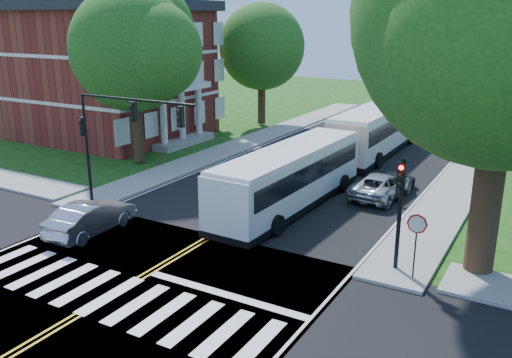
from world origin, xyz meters
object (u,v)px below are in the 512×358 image
Objects in this scene: hatchback at (91,217)px; dark_sedan at (394,182)px; suv at (381,185)px; signal_ne at (400,199)px; bus_follow at (377,129)px; bus_lead at (290,177)px; signal_nw at (118,126)px.

hatchback is 16.45m from dark_sedan.
suv is at bearing 72.08° from dark_sedan.
bus_follow is (-6.70, 18.31, -1.17)m from signal_ne.
bus_lead is at bearing 89.35° from bus_follow.
bus_lead is at bearing 146.02° from signal_ne.
signal_ne reaches higher than hatchback.
dark_sedan is at bearing -102.41° from suv.
hatchback is 1.13× the size of dark_sedan.
signal_nw is at bearing 43.16° from suv.
hatchback is at bearing 73.23° from bus_follow.
bus_follow is (0.17, 13.68, 0.13)m from bus_lead.
bus_lead is at bearing 52.31° from suv.
dark_sedan is at bearing -125.57° from bus_lead.
suv is 1.20× the size of dark_sedan.
dark_sedan is (10.26, 12.85, -0.16)m from hatchback.
bus_follow reaches higher than bus_lead.
signal_nw is 1.62× the size of signal_ne.
signal_ne is 0.34× the size of bus_follow.
bus_follow is 3.24× the size of dark_sedan.
suv is (3.61, 3.97, -0.98)m from bus_lead.
hatchback is at bearing 50.44° from dark_sedan.
signal_ne is at bearing 110.17° from bus_follow.
signal_ne is 10.52m from dark_sedan.
signal_nw reaches higher than signal_ne.
signal_ne is 9.48m from suv.
signal_ne is (14.06, 0.01, -1.41)m from signal_nw.
signal_ne is 0.36× the size of bus_lead.
bus_lead is (-6.87, 4.63, -1.30)m from signal_ne.
bus_follow is 22.31m from hatchback.
signal_nw is at bearing 68.20° from bus_follow.
hatchback is (-13.16, -3.02, -2.20)m from signal_ne.
suv is (3.43, -9.71, -1.11)m from bus_follow.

